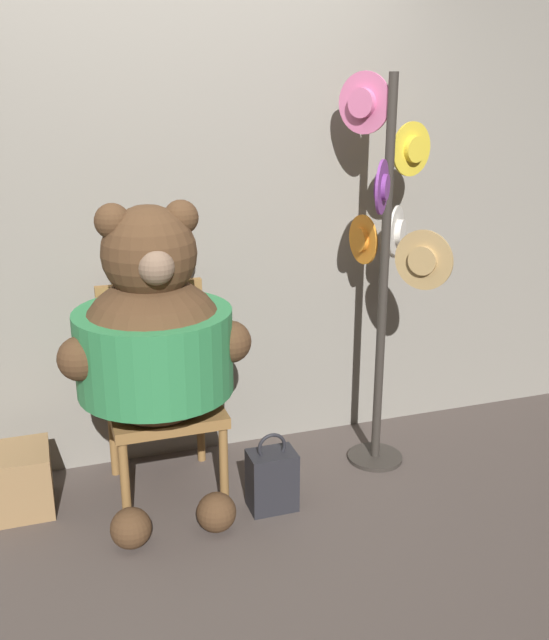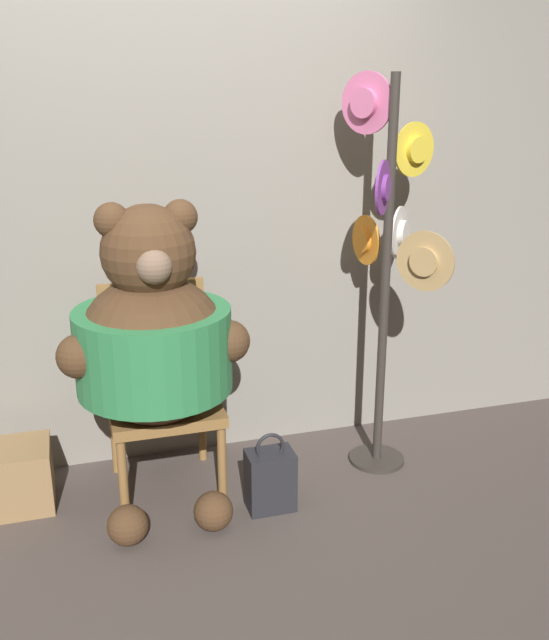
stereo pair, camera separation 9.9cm
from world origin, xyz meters
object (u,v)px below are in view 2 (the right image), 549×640
Objects in this scene: hat_display_rack at (389,243)px; handbag_on_ground at (270,479)px; teddy_bear at (154,340)px; chair at (160,383)px.

handbag_on_ground is at bearing -156.91° from hat_display_rack.
teddy_bear is 0.73× the size of hat_display_rack.
chair is at bearing 138.28° from handbag_on_ground.
chair is 0.33m from teddy_bear.
hat_display_rack is 5.06× the size of handbag_on_ground.
chair is 1.26m from hat_display_rack.
handbag_on_ground is at bearing -41.72° from chair.
teddy_bear is (-0.04, -0.18, 0.28)m from chair.
chair is 2.57× the size of handbag_on_ground.
hat_display_rack is at bearing -5.04° from chair.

